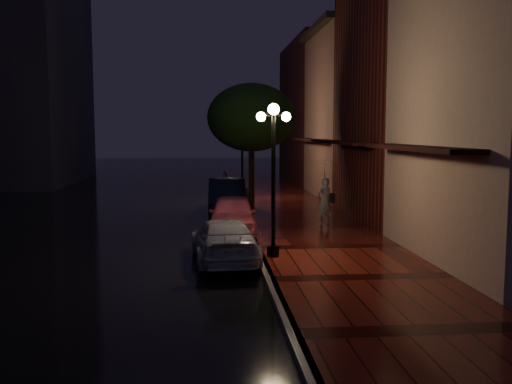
# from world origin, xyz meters

# --- Properties ---
(ground) EXTENTS (120.00, 120.00, 0.00)m
(ground) POSITION_xyz_m (0.00, 0.00, 0.00)
(ground) COLOR black
(ground) RESTS_ON ground
(sidewalk) EXTENTS (4.50, 60.00, 0.15)m
(sidewalk) POSITION_xyz_m (2.25, 0.00, 0.07)
(sidewalk) COLOR #410F0B
(sidewalk) RESTS_ON ground
(curb) EXTENTS (0.25, 60.00, 0.15)m
(curb) POSITION_xyz_m (0.00, 0.00, 0.07)
(curb) COLOR #595451
(curb) RESTS_ON ground
(storefront_mid) EXTENTS (5.00, 8.00, 11.00)m
(storefront_mid) POSITION_xyz_m (7.00, 2.00, 5.50)
(storefront_mid) COLOR #511914
(storefront_mid) RESTS_ON ground
(storefront_far) EXTENTS (5.00, 8.00, 9.00)m
(storefront_far) POSITION_xyz_m (7.00, 10.00, 4.50)
(storefront_far) COLOR #8C5951
(storefront_far) RESTS_ON ground
(storefront_extra) EXTENTS (5.00, 12.00, 10.00)m
(storefront_extra) POSITION_xyz_m (7.00, 20.00, 5.00)
(storefront_extra) COLOR #511914
(storefront_extra) RESTS_ON ground
(streetlamp_near) EXTENTS (0.96, 0.36, 4.31)m
(streetlamp_near) POSITION_xyz_m (0.35, -5.00, 2.60)
(streetlamp_near) COLOR black
(streetlamp_near) RESTS_ON sidewalk
(streetlamp_far) EXTENTS (0.96, 0.36, 4.31)m
(streetlamp_far) POSITION_xyz_m (0.35, 9.00, 2.60)
(streetlamp_far) COLOR black
(streetlamp_far) RESTS_ON sidewalk
(street_tree) EXTENTS (4.16, 4.16, 5.80)m
(street_tree) POSITION_xyz_m (0.61, 5.99, 4.24)
(street_tree) COLOR black
(street_tree) RESTS_ON sidewalk
(pink_car) EXTENTS (1.86, 4.20, 1.40)m
(pink_car) POSITION_xyz_m (-0.60, -0.46, 0.70)
(pink_car) COLOR #DD5B73
(pink_car) RESTS_ON ground
(navy_car) EXTENTS (1.74, 4.79, 1.57)m
(navy_car) POSITION_xyz_m (-0.60, 5.05, 0.78)
(navy_car) COLOR black
(navy_car) RESTS_ON ground
(silver_car) EXTENTS (2.04, 4.35, 1.23)m
(silver_car) POSITION_xyz_m (-1.04, -4.93, 0.61)
(silver_car) COLOR #B7B7C0
(silver_car) RESTS_ON ground
(woman_with_umbrella) EXTENTS (1.05, 1.07, 2.52)m
(woman_with_umbrella) POSITION_xyz_m (2.94, 0.33, 1.82)
(woman_with_umbrella) COLOR silver
(woman_with_umbrella) RESTS_ON sidewalk
(parking_meter) EXTENTS (0.14, 0.12, 1.24)m
(parking_meter) POSITION_xyz_m (0.15, 2.18, 0.90)
(parking_meter) COLOR black
(parking_meter) RESTS_ON sidewalk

